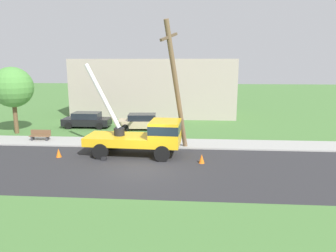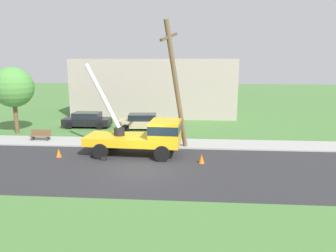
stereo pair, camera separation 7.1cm
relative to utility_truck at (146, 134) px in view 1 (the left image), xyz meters
name	(u,v)px [view 1 (the left image)]	position (x,y,z in m)	size (l,w,h in m)	color
ground_plane	(162,127)	(0.19, 9.38, -1.41)	(120.00, 120.00, 0.00)	#477538
road_asphalt	(143,168)	(0.19, -2.62, -1.40)	(80.00, 8.50, 0.01)	#2B2B2D
sidewalk_strip	(154,143)	(0.19, 2.98, -1.36)	(80.00, 2.71, 0.10)	#9E9E99
utility_truck	(146,134)	(0.00, 0.00, 0.00)	(6.75, 3.21, 5.98)	gold
leaning_utility_pole	(176,86)	(1.94, 1.06, 3.07)	(1.81, 2.91, 8.74)	brown
traffic_cone_ahead	(202,159)	(3.63, -1.44, -1.13)	(0.36, 0.36, 0.56)	orange
traffic_cone_behind	(59,153)	(-5.62, -0.86, -1.13)	(0.36, 0.36, 0.56)	orange
parked_sedan_black	(87,120)	(-6.85, 8.57, -0.70)	(4.41, 2.03, 1.42)	black
parked_sedan_tan	(142,122)	(-1.50, 8.06, -0.70)	(4.52, 2.23, 1.42)	tan
park_bench	(40,136)	(-8.74, 3.05, -0.95)	(1.60, 0.45, 0.90)	brown
roadside_tree_near	(13,87)	(-12.13, 5.66, 2.56)	(3.41, 3.41, 5.69)	brown
lowrise_building_backdrop	(154,88)	(-1.26, 15.98, 1.79)	(18.00, 6.00, 6.40)	#A5998C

